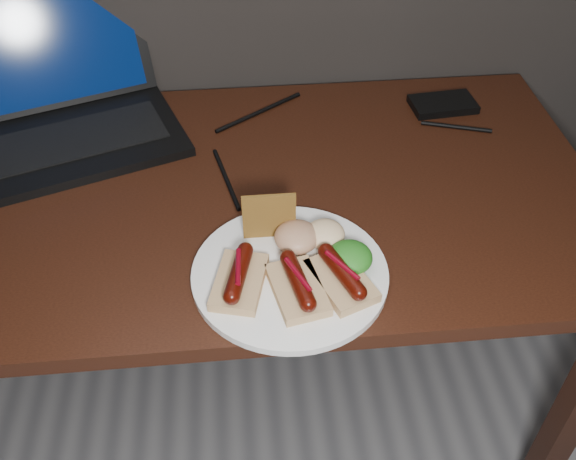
# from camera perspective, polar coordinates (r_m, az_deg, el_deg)

# --- Properties ---
(desk) EXTENTS (1.40, 0.70, 0.75)m
(desk) POSITION_cam_1_polar(r_m,az_deg,el_deg) (1.22, -6.47, 0.31)
(desk) COLOR #34170D
(desk) RESTS_ON ground
(laptop) EXTENTS (0.50, 0.46, 0.25)m
(laptop) POSITION_cam_1_polar(r_m,az_deg,el_deg) (1.34, -19.55, 10.13)
(laptop) COLOR black
(laptop) RESTS_ON desk
(hard_drive) EXTENTS (0.14, 0.09, 0.02)m
(hard_drive) POSITION_cam_1_polar(r_m,az_deg,el_deg) (1.41, 13.60, 10.81)
(hard_drive) COLOR black
(hard_drive) RESTS_ON desk
(desk_cables) EXTENTS (1.09, 0.37, 0.01)m
(desk_cables) POSITION_cam_1_polar(r_m,az_deg,el_deg) (1.26, -6.86, 7.33)
(desk_cables) COLOR black
(desk_cables) RESTS_ON desk
(plate) EXTENTS (0.37, 0.37, 0.01)m
(plate) POSITION_cam_1_polar(r_m,az_deg,el_deg) (0.99, 0.17, -3.88)
(plate) COLOR white
(plate) RESTS_ON desk
(bread_sausage_left) EXTENTS (0.10, 0.13, 0.04)m
(bread_sausage_left) POSITION_cam_1_polar(r_m,az_deg,el_deg) (0.96, -4.37, -4.27)
(bread_sausage_left) COLOR tan
(bread_sausage_left) RESTS_ON plate
(bread_sausage_center) EXTENTS (0.09, 0.13, 0.04)m
(bread_sausage_center) POSITION_cam_1_polar(r_m,az_deg,el_deg) (0.94, 0.87, -4.95)
(bread_sausage_center) COLOR tan
(bread_sausage_center) RESTS_ON plate
(bread_sausage_right) EXTENTS (0.11, 0.13, 0.04)m
(bread_sausage_right) POSITION_cam_1_polar(r_m,az_deg,el_deg) (0.96, 4.77, -4.15)
(bread_sausage_right) COLOR tan
(bread_sausage_right) RESTS_ON plate
(crispbread) EXTENTS (0.09, 0.01, 0.08)m
(crispbread) POSITION_cam_1_polar(r_m,az_deg,el_deg) (1.02, -1.69, 1.24)
(crispbread) COLOR olive
(crispbread) RESTS_ON plate
(salad_greens) EXTENTS (0.07, 0.07, 0.04)m
(salad_greens) POSITION_cam_1_polar(r_m,az_deg,el_deg) (0.99, 5.53, -2.43)
(salad_greens) COLOR #195010
(salad_greens) RESTS_ON plate
(salsa_mound) EXTENTS (0.07, 0.07, 0.04)m
(salsa_mound) POSITION_cam_1_polar(r_m,az_deg,el_deg) (1.01, 0.78, -0.61)
(salsa_mound) COLOR maroon
(salsa_mound) RESTS_ON plate
(coleslaw_mound) EXTENTS (0.06, 0.06, 0.04)m
(coleslaw_mound) POSITION_cam_1_polar(r_m,az_deg,el_deg) (1.02, 3.31, -0.35)
(coleslaw_mound) COLOR #ECE7CC
(coleslaw_mound) RESTS_ON plate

